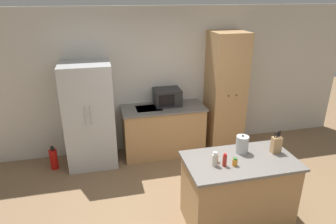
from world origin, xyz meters
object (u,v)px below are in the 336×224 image
pantry_cabinet (225,93)px  spice_bottle_short_red (225,160)px  microwave (167,97)px  refrigerator (89,115)px  spice_bottle_amber_oil (235,162)px  spice_bottle_green_herb (216,158)px  kettle (242,144)px  fire_extinguisher (54,159)px  knife_block (276,145)px  spice_bottle_tall_dark (215,159)px

pantry_cabinet → spice_bottle_short_red: 2.24m
pantry_cabinet → microwave: size_ratio=4.67×
refrigerator → spice_bottle_amber_oil: size_ratio=18.03×
spice_bottle_green_herb → microwave: bearing=93.3°
kettle → fire_extinguisher: (-2.55, 1.69, -0.83)m
knife_block → kettle: size_ratio=1.21×
spice_bottle_amber_oil → kettle: (0.22, 0.27, 0.07)m
refrigerator → fire_extinguisher: size_ratio=4.28×
spice_bottle_green_herb → kettle: size_ratio=0.45×
spice_bottle_short_red → microwave: bearing=94.9°
microwave → kettle: size_ratio=1.90×
knife_block → spice_bottle_amber_oil: size_ratio=3.02×
spice_bottle_green_herb → kettle: (0.41, 0.14, 0.06)m
spice_bottle_short_red → spice_bottle_green_herb: size_ratio=1.47×
spice_bottle_short_red → spice_bottle_amber_oil: spice_bottle_short_red is taller
spice_bottle_amber_oil → kettle: size_ratio=0.40×
knife_block → spice_bottle_green_herb: knife_block is taller
spice_bottle_short_red → fire_extinguisher: spice_bottle_short_red is taller
spice_bottle_tall_dark → spice_bottle_short_red: 0.11m
knife_block → kettle: bearing=165.7°
kettle → spice_bottle_amber_oil: bearing=-128.8°
spice_bottle_green_herb → fire_extinguisher: spice_bottle_green_herb is taller
microwave → knife_block: (0.94, -2.00, -0.04)m
spice_bottle_amber_oil → kettle: 0.36m
spice_bottle_tall_dark → spice_bottle_amber_oil: 0.24m
kettle → spice_bottle_tall_dark: bearing=-154.2°
pantry_cabinet → spice_bottle_short_red: pantry_cabinet is taller
spice_bottle_tall_dark → fire_extinguisher: size_ratio=0.43×
pantry_cabinet → microwave: bearing=175.0°
spice_bottle_amber_oil → refrigerator: bearing=129.5°
microwave → spice_bottle_short_red: bearing=-85.1°
kettle → fire_extinguisher: kettle is taller
refrigerator → kettle: bearing=-42.9°
spice_bottle_green_herb → kettle: kettle is taller
spice_bottle_green_herb → refrigerator: bearing=128.0°
pantry_cabinet → spice_bottle_tall_dark: pantry_cabinet is taller
knife_block → fire_extinguisher: 3.56m
spice_bottle_tall_dark → spice_bottle_amber_oil: bearing=-13.7°
fire_extinguisher → spice_bottle_tall_dark: bearing=-42.3°
microwave → refrigerator: bearing=-174.4°
refrigerator → spice_bottle_amber_oil: bearing=-50.5°
refrigerator → spice_bottle_green_herb: 2.41m
refrigerator → knife_block: (2.31, -1.86, 0.13)m
refrigerator → pantry_cabinet: bearing=1.0°
refrigerator → knife_block: refrigerator is taller
microwave → spice_bottle_green_herb: bearing=-86.7°
spice_bottle_tall_dark → spice_bottle_green_herb: 0.09m
spice_bottle_amber_oil → microwave: bearing=98.0°
pantry_cabinet → spice_bottle_green_herb: bearing=-116.1°
knife_block → kettle: knife_block is taller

